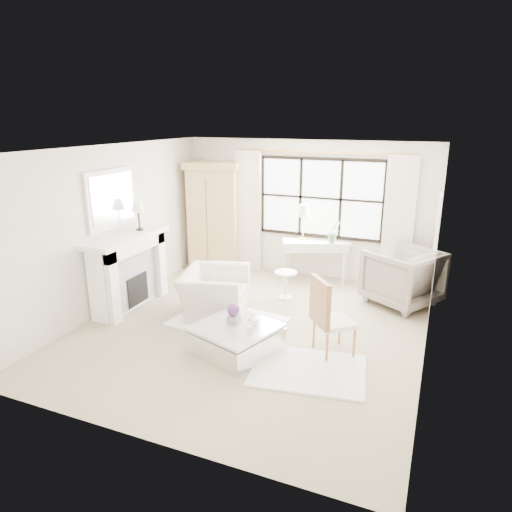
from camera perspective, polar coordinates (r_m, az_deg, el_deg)
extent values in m
plane|color=tan|center=(7.11, -0.52, -8.97)|extent=(5.50, 5.50, 0.00)
plane|color=white|center=(6.40, -0.59, 13.29)|extent=(5.50, 5.50, 0.00)
plane|color=white|center=(9.16, 6.21, 5.82)|extent=(5.00, 0.00, 5.00)
plane|color=white|center=(4.38, -14.86, -7.43)|extent=(5.00, 0.00, 5.00)
plane|color=beige|center=(7.92, -17.48, 3.34)|extent=(0.00, 5.50, 5.50)
plane|color=silver|center=(6.14, 21.46, -0.93)|extent=(0.00, 5.50, 5.50)
cube|color=white|center=(9.02, 8.07, 7.19)|extent=(2.40, 0.02, 1.50)
cylinder|color=#AE7F3C|center=(8.85, 8.20, 12.68)|extent=(3.30, 0.04, 0.04)
cube|color=silver|center=(9.49, -0.98, 5.60)|extent=(0.55, 0.10, 2.47)
cube|color=beige|center=(8.77, 17.37, 3.86)|extent=(0.55, 0.10, 2.47)
cube|color=white|center=(8.00, -15.84, -2.06)|extent=(0.34, 1.50, 1.18)
cube|color=silver|center=(7.91, -14.83, -2.63)|extent=(0.03, 1.22, 0.97)
cube|color=black|center=(7.98, -14.66, -4.07)|extent=(0.06, 0.52, 0.50)
cube|color=white|center=(7.79, -15.98, 2.28)|extent=(0.58, 1.66, 0.08)
cube|color=silver|center=(7.80, -17.63, 6.82)|extent=(0.05, 1.15, 0.95)
cube|color=silver|center=(7.79, -17.46, 6.81)|extent=(0.02, 1.00, 0.80)
cube|color=white|center=(7.74, 21.80, 4.13)|extent=(0.04, 0.62, 0.82)
cube|color=beige|center=(7.74, 21.65, 4.14)|extent=(0.01, 0.52, 0.72)
cylinder|color=black|center=(8.04, -14.34, 3.25)|extent=(0.12, 0.12, 0.03)
cylinder|color=black|center=(8.00, -14.42, 4.39)|extent=(0.03, 0.03, 0.30)
cone|color=beige|center=(7.95, -14.55, 6.08)|extent=(0.22, 0.22, 0.18)
cube|color=tan|center=(9.66, -5.30, 4.62)|extent=(1.12, 0.84, 2.10)
cube|color=tan|center=(9.48, -5.49, 11.24)|extent=(1.26, 0.97, 0.14)
cube|color=white|center=(9.00, 7.53, 1.18)|extent=(1.30, 0.83, 0.14)
cube|color=white|center=(8.97, 7.55, 1.73)|extent=(1.37, 0.89, 0.06)
cylinder|color=gold|center=(9.04, 5.87, 2.20)|extent=(0.14, 0.14, 0.03)
cylinder|color=gold|center=(8.98, 5.92, 3.71)|extent=(0.02, 0.02, 0.46)
cone|color=beige|center=(8.91, 5.98, 5.71)|extent=(0.28, 0.28, 0.22)
imported|color=#5D7B52|center=(8.82, 9.66, 3.00)|extent=(0.30, 0.29, 0.43)
cylinder|color=white|center=(8.21, 3.69, -5.21)|extent=(0.26, 0.26, 0.03)
cylinder|color=white|center=(8.12, 3.72, -3.67)|extent=(0.06, 0.06, 0.44)
cylinder|color=white|center=(8.04, 3.75, -2.07)|extent=(0.40, 0.40, 0.03)
cube|color=white|center=(7.30, -3.46, -8.17)|extent=(1.80, 1.37, 0.03)
cube|color=white|center=(6.05, 6.57, -14.00)|extent=(1.58, 1.28, 0.03)
imported|color=beige|center=(7.47, -5.21, -4.62)|extent=(1.24, 1.35, 0.74)
imported|color=gray|center=(8.20, 17.80, -2.50)|extent=(1.47, 1.46, 0.98)
cube|color=white|center=(6.31, 9.78, -8.14)|extent=(0.66, 0.66, 0.07)
cube|color=#AB7547|center=(6.09, 7.99, -5.73)|extent=(0.34, 0.40, 0.60)
cube|color=silver|center=(6.41, -2.54, -10.46)|extent=(1.27, 1.27, 0.32)
cube|color=silver|center=(6.32, -2.56, -8.86)|extent=(1.27, 1.27, 0.04)
cube|color=gray|center=(6.36, -2.83, -7.92)|extent=(0.17, 0.17, 0.12)
sphere|color=#582C6F|center=(6.30, -2.85, -6.73)|extent=(0.17, 0.17, 0.17)
cylinder|color=silver|center=(6.05, -0.79, -9.26)|extent=(0.08, 0.08, 0.12)
imported|color=white|center=(6.32, -0.29, -7.86)|extent=(0.19, 0.19, 0.16)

